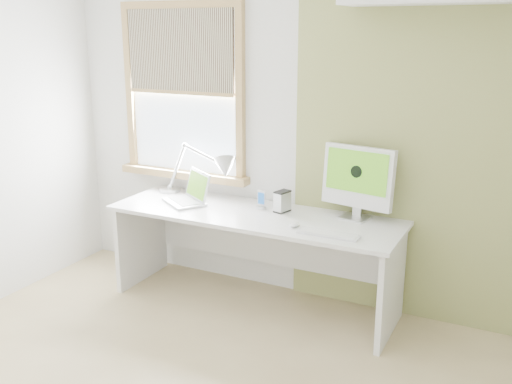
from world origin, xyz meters
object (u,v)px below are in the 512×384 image
Objects in this scene: desk at (257,236)px; external_drive at (282,201)px; desk_lamp at (214,170)px; laptop at (190,195)px; imac at (358,178)px.

desk is 13.76× the size of external_drive.
external_drive is at bearing -10.89° from desk_lamp.
laptop is at bearing -112.15° from desk_lamp.
laptop reaches higher than external_drive.
desk_lamp is 0.68m from external_drive.
external_drive reaches higher than desk.
laptop is (-0.58, -0.03, 0.26)m from desk.
desk_lamp reaches higher than laptop.
desk is 2.88× the size of desk_lamp.
desk is 0.88m from imac.
imac is (1.29, 0.21, 0.23)m from laptop.
desk_lamp is at bearing 169.11° from external_drive.
external_drive is at bearing 22.59° from desk.
laptop is 0.76m from external_drive.
desk_lamp is 1.41× the size of imac.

